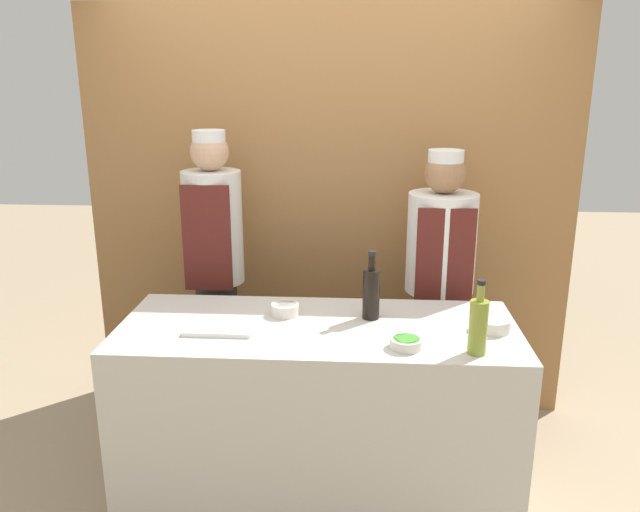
{
  "coord_description": "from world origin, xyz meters",
  "views": [
    {
      "loc": [
        0.17,
        -2.57,
        2.01
      ],
      "look_at": [
        0.0,
        0.14,
        1.22
      ],
      "focal_mm": 35.0,
      "sensor_mm": 36.0,
      "label": 1
    }
  ],
  "objects": [
    {
      "name": "chef_right",
      "position": [
        0.61,
        0.67,
        0.89
      ],
      "size": [
        0.37,
        0.37,
        1.64
      ],
      "color": "#28282D",
      "rests_on": "ground_plane"
    },
    {
      "name": "sauce_bowl_green",
      "position": [
        0.38,
        -0.22,
        0.96
      ],
      "size": [
        0.13,
        0.13,
        0.04
      ],
      "color": "silver",
      "rests_on": "counter"
    },
    {
      "name": "ground_plane",
      "position": [
        0.0,
        0.0,
        0.0
      ],
      "size": [
        14.0,
        14.0,
        0.0
      ],
      "primitive_type": "plane",
      "color": "tan"
    },
    {
      "name": "bottle_soy",
      "position": [
        0.24,
        0.1,
        1.06
      ],
      "size": [
        0.08,
        0.08,
        0.32
      ],
      "color": "black",
      "rests_on": "counter"
    },
    {
      "name": "chef_left",
      "position": [
        -0.61,
        0.67,
        0.96
      ],
      "size": [
        0.32,
        0.32,
        1.74
      ],
      "color": "#28282D",
      "rests_on": "ground_plane"
    },
    {
      "name": "sauce_bowl_red",
      "position": [
        0.76,
        -0.01,
        0.97
      ],
      "size": [
        0.16,
        0.16,
        0.06
      ],
      "color": "silver",
      "rests_on": "counter"
    },
    {
      "name": "cabinet_wall",
      "position": [
        0.0,
        1.06,
        1.2
      ],
      "size": [
        2.83,
        0.18,
        2.4
      ],
      "color": "olive",
      "rests_on": "ground_plane"
    },
    {
      "name": "sauce_bowl_brown",
      "position": [
        -0.16,
        0.12,
        0.97
      ],
      "size": [
        0.13,
        0.13,
        0.05
      ],
      "color": "silver",
      "rests_on": "counter"
    },
    {
      "name": "counter",
      "position": [
        0.0,
        0.0,
        0.47
      ],
      "size": [
        1.78,
        0.72,
        0.94
      ],
      "color": "beige",
      "rests_on": "ground_plane"
    },
    {
      "name": "bottle_oil",
      "position": [
        0.65,
        -0.25,
        1.06
      ],
      "size": [
        0.07,
        0.07,
        0.31
      ],
      "color": "olive",
      "rests_on": "counter"
    },
    {
      "name": "cutting_board",
      "position": [
        -0.42,
        -0.07,
        0.95
      ],
      "size": [
        0.29,
        0.19,
        0.02
      ],
      "color": "white",
      "rests_on": "counter"
    }
  ]
}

